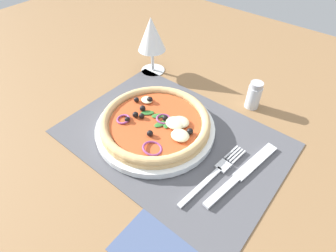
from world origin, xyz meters
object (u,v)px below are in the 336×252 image
pepper_shaker (254,95)px  plate (155,128)px  pizza (156,122)px  knife (243,173)px  napkin (177,245)px  wine_glass (151,35)px  fork (216,172)px

pepper_shaker → plate: bearing=-120.0°
pizza → knife: bearing=5.0°
napkin → plate: bearing=138.7°
plate → napkin: size_ratio=1.57×
wine_glass → pepper_shaker: 29.22cm
fork → pepper_shaker: bearing=16.4°
knife → napkin: (-1.49, -17.85, -0.47)cm
fork → wine_glass: bearing=65.9°
knife → napkin: bearing=-175.9°
pizza → plate: bearing=-166.3°
fork → knife: knife is taller
fork → napkin: size_ratio=1.13×
fork → napkin: 15.18cm
knife → napkin: 17.92cm
plate → fork: size_ratio=1.39×
fork → pizza: bearing=91.9°
wine_glass → pepper_shaker: wine_glass is taller
fork → napkin: bearing=-164.8°
knife → pepper_shaker: bearing=31.4°
pizza → fork: (15.82, -1.16, -2.29)cm
knife → fork: bearing=135.3°
fork → plate: bearing=92.0°
plate → pepper_shaker: size_ratio=3.75×
pizza → fork: 16.03cm
wine_glass → napkin: (34.56, -33.64, -10.08)cm
knife → napkin: knife is taller
plate → pizza: bearing=13.7°
napkin → wine_glass: bearing=135.8°
plate → pizza: 1.81cm
napkin → pizza: bearing=138.5°
plate → fork: bearing=-4.1°
pizza → pepper_shaker: bearing=60.2°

